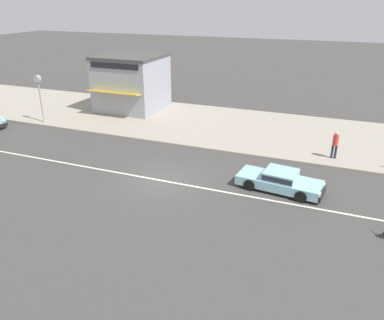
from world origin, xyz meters
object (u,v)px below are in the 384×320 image
sedan_pale_blue_0 (280,180)px  pedestrian_near_clock (335,143)px  shopfront_corner_warung (132,82)px  street_clock (39,88)px

sedan_pale_blue_0 → pedestrian_near_clock: 5.66m
sedan_pale_blue_0 → shopfront_corner_warung: bearing=144.3°
street_clock → pedestrian_near_clock: (21.64, 0.65, -1.70)m
shopfront_corner_warung → pedestrian_near_clock: bearing=-17.6°
street_clock → sedan_pale_blue_0: bearing=-13.0°
shopfront_corner_warung → street_clock: bearing=-127.2°
street_clock → shopfront_corner_warung: 7.62m
sedan_pale_blue_0 → shopfront_corner_warung: (-14.62, 10.49, 1.94)m
pedestrian_near_clock → shopfront_corner_warung: shopfront_corner_warung is taller
street_clock → pedestrian_near_clock: size_ratio=2.17×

